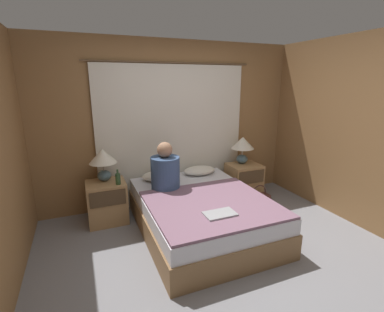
{
  "coord_description": "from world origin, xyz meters",
  "views": [
    {
      "loc": [
        -1.35,
        -2.31,
        1.9
      ],
      "look_at": [
        0.0,
        0.99,
        0.94
      ],
      "focal_mm": 26.0,
      "sensor_mm": 36.0,
      "label": 1
    }
  ],
  "objects_px": {
    "nightstand_right": "(244,181)",
    "handbag_on_floor": "(259,200)",
    "lamp_left": "(103,159)",
    "lamp_right": "(243,145)",
    "pillow_right": "(199,170)",
    "beer_bottle_on_left_stand": "(118,179)",
    "bed": "(201,213)",
    "pillow_left": "(159,176)",
    "laptop_on_bed": "(220,214)",
    "person_left_in_bed": "(165,171)",
    "nightstand_left": "(107,202)"
  },
  "relations": [
    {
      "from": "pillow_right",
      "to": "person_left_in_bed",
      "type": "bearing_deg",
      "value": -149.73
    },
    {
      "from": "nightstand_right",
      "to": "pillow_left",
      "type": "height_order",
      "value": "pillow_left"
    },
    {
      "from": "bed",
      "to": "lamp_left",
      "type": "relative_size",
      "value": 4.5
    },
    {
      "from": "bed",
      "to": "beer_bottle_on_left_stand",
      "type": "relative_size",
      "value": 9.74
    },
    {
      "from": "nightstand_right",
      "to": "beer_bottle_on_left_stand",
      "type": "height_order",
      "value": "beer_bottle_on_left_stand"
    },
    {
      "from": "nightstand_left",
      "to": "handbag_on_floor",
      "type": "distance_m",
      "value": 2.28
    },
    {
      "from": "lamp_left",
      "to": "lamp_right",
      "type": "relative_size",
      "value": 1.0
    },
    {
      "from": "person_left_in_bed",
      "to": "laptop_on_bed",
      "type": "bearing_deg",
      "value": -73.5
    },
    {
      "from": "bed",
      "to": "laptop_on_bed",
      "type": "height_order",
      "value": "laptop_on_bed"
    },
    {
      "from": "bed",
      "to": "lamp_right",
      "type": "bearing_deg",
      "value": 35.78
    },
    {
      "from": "pillow_right",
      "to": "pillow_left",
      "type": "bearing_deg",
      "value": 180.0
    },
    {
      "from": "nightstand_left",
      "to": "beer_bottle_on_left_stand",
      "type": "relative_size",
      "value": 2.8
    },
    {
      "from": "lamp_right",
      "to": "pillow_right",
      "type": "relative_size",
      "value": 0.89
    },
    {
      "from": "nightstand_right",
      "to": "laptop_on_bed",
      "type": "relative_size",
      "value": 1.69
    },
    {
      "from": "lamp_left",
      "to": "lamp_right",
      "type": "distance_m",
      "value": 2.2
    },
    {
      "from": "nightstand_left",
      "to": "lamp_left",
      "type": "relative_size",
      "value": 1.29
    },
    {
      "from": "nightstand_right",
      "to": "lamp_left",
      "type": "bearing_deg",
      "value": 177.88
    },
    {
      "from": "lamp_left",
      "to": "nightstand_right",
      "type": "bearing_deg",
      "value": -2.12
    },
    {
      "from": "pillow_right",
      "to": "laptop_on_bed",
      "type": "relative_size",
      "value": 1.47
    },
    {
      "from": "lamp_left",
      "to": "laptop_on_bed",
      "type": "height_order",
      "value": "lamp_left"
    },
    {
      "from": "person_left_in_bed",
      "to": "handbag_on_floor",
      "type": "bearing_deg",
      "value": -2.8
    },
    {
      "from": "bed",
      "to": "beer_bottle_on_left_stand",
      "type": "height_order",
      "value": "beer_bottle_on_left_stand"
    },
    {
      "from": "pillow_left",
      "to": "bed",
      "type": "bearing_deg",
      "value": -67.49
    },
    {
      "from": "nightstand_left",
      "to": "pillow_left",
      "type": "relative_size",
      "value": 1.15
    },
    {
      "from": "lamp_right",
      "to": "handbag_on_floor",
      "type": "bearing_deg",
      "value": -84.98
    },
    {
      "from": "person_left_in_bed",
      "to": "laptop_on_bed",
      "type": "relative_size",
      "value": 1.9
    },
    {
      "from": "beer_bottle_on_left_stand",
      "to": "handbag_on_floor",
      "type": "relative_size",
      "value": 0.59
    },
    {
      "from": "nightstand_left",
      "to": "laptop_on_bed",
      "type": "distance_m",
      "value": 1.7
    },
    {
      "from": "bed",
      "to": "pillow_left",
      "type": "relative_size",
      "value": 4.0
    },
    {
      "from": "nightstand_right",
      "to": "handbag_on_floor",
      "type": "xyz_separation_m",
      "value": [
        0.04,
        -0.38,
        -0.19
      ]
    },
    {
      "from": "person_left_in_bed",
      "to": "beer_bottle_on_left_stand",
      "type": "relative_size",
      "value": 3.14
    },
    {
      "from": "beer_bottle_on_left_stand",
      "to": "pillow_left",
      "type": "bearing_deg",
      "value": 19.5
    },
    {
      "from": "pillow_right",
      "to": "beer_bottle_on_left_stand",
      "type": "height_order",
      "value": "beer_bottle_on_left_stand"
    },
    {
      "from": "pillow_left",
      "to": "person_left_in_bed",
      "type": "distance_m",
      "value": 0.44
    },
    {
      "from": "lamp_right",
      "to": "nightstand_right",
      "type": "bearing_deg",
      "value": -90.0
    },
    {
      "from": "bed",
      "to": "person_left_in_bed",
      "type": "bearing_deg",
      "value": 130.85
    },
    {
      "from": "lamp_right",
      "to": "bed",
      "type": "bearing_deg",
      "value": -144.22
    },
    {
      "from": "nightstand_right",
      "to": "lamp_left",
      "type": "height_order",
      "value": "lamp_left"
    },
    {
      "from": "nightstand_left",
      "to": "nightstand_right",
      "type": "bearing_deg",
      "value": 0.0
    },
    {
      "from": "nightstand_right",
      "to": "pillow_right",
      "type": "relative_size",
      "value": 1.15
    },
    {
      "from": "pillow_left",
      "to": "handbag_on_floor",
      "type": "bearing_deg",
      "value": -17.62
    },
    {
      "from": "bed",
      "to": "handbag_on_floor",
      "type": "relative_size",
      "value": 5.76
    },
    {
      "from": "bed",
      "to": "pillow_right",
      "type": "height_order",
      "value": "pillow_right"
    },
    {
      "from": "pillow_left",
      "to": "pillow_right",
      "type": "xyz_separation_m",
      "value": [
        0.66,
        0.0,
        0.0
      ]
    },
    {
      "from": "pillow_left",
      "to": "beer_bottle_on_left_stand",
      "type": "distance_m",
      "value": 0.66
    },
    {
      "from": "pillow_right",
      "to": "person_left_in_bed",
      "type": "xyz_separation_m",
      "value": [
        -0.67,
        -0.39,
        0.2
      ]
    },
    {
      "from": "pillow_left",
      "to": "laptop_on_bed",
      "type": "distance_m",
      "value": 1.43
    },
    {
      "from": "nightstand_left",
      "to": "pillow_left",
      "type": "height_order",
      "value": "pillow_left"
    },
    {
      "from": "nightstand_right",
      "to": "laptop_on_bed",
      "type": "xyz_separation_m",
      "value": [
        -1.15,
        -1.32,
        0.24
      ]
    },
    {
      "from": "lamp_left",
      "to": "lamp_right",
      "type": "height_order",
      "value": "same"
    }
  ]
}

